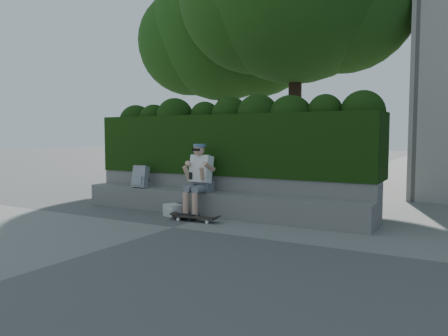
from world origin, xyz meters
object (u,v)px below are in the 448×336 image
Objects in this scene: person at (199,177)px; backpack_plaid at (141,177)px; skateboard at (195,217)px; backpack_ground at (173,210)px.

backpack_plaid is at bearing 176.92° from person.
person is 1.62× the size of skateboard.
skateboard is (0.20, -0.47, -0.68)m from person.
backpack_ground is (-0.43, -0.26, -0.64)m from person.
skateboard is 1.90m from backpack_plaid.
skateboard is 0.67m from backpack_ground.
backpack_ground is at bearing -22.77° from backpack_plaid.
skateboard is at bearing -66.39° from person.
skateboard is at bearing 6.80° from backpack_ground.
backpack_ground is (1.09, -0.34, -0.56)m from backpack_plaid.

